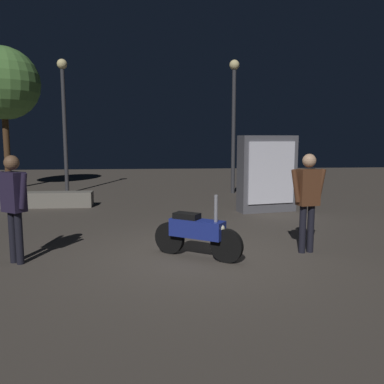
# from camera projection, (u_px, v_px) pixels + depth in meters

# --- Properties ---
(ground_plane) EXTENTS (40.00, 40.00, 0.00)m
(ground_plane) POSITION_uv_depth(u_px,v_px,m) (196.00, 257.00, 6.92)
(ground_plane) COLOR #4C443D
(motorcycle_blue_foreground) EXTENTS (1.44, 1.01, 1.11)m
(motorcycle_blue_foreground) POSITION_uv_depth(u_px,v_px,m) (197.00, 233.00, 6.81)
(motorcycle_blue_foreground) COLOR black
(motorcycle_blue_foreground) RESTS_ON ground_plane
(motorcycle_white_parked_left) EXTENTS (1.48, 0.94, 1.11)m
(motorcycle_white_parked_left) POSITION_uv_depth(u_px,v_px,m) (285.00, 186.00, 13.43)
(motorcycle_white_parked_left) COLOR black
(motorcycle_white_parked_left) RESTS_ON ground_plane
(person_rider_beside) EXTENTS (0.67, 0.30, 1.76)m
(person_rider_beside) POSITION_uv_depth(u_px,v_px,m) (308.00, 194.00, 7.05)
(person_rider_beside) COLOR black
(person_rider_beside) RESTS_ON ground_plane
(person_bystander_far) EXTENTS (0.60, 0.46, 1.76)m
(person_bystander_far) POSITION_uv_depth(u_px,v_px,m) (14.00, 199.00, 6.42)
(person_bystander_far) COLOR black
(person_bystander_far) RESTS_ON ground_plane
(streetlamp_near) EXTENTS (0.36, 0.36, 4.80)m
(streetlamp_near) POSITION_uv_depth(u_px,v_px,m) (234.00, 109.00, 14.52)
(streetlamp_near) COLOR #38383D
(streetlamp_near) RESTS_ON ground_plane
(streetlamp_far) EXTENTS (0.36, 0.36, 4.82)m
(streetlamp_far) POSITION_uv_depth(u_px,v_px,m) (64.00, 109.00, 14.45)
(streetlamp_far) COLOR #38383D
(streetlamp_far) RESTS_ON ground_plane
(tree_left_bg) EXTENTS (2.79, 2.79, 5.53)m
(tree_left_bg) POSITION_uv_depth(u_px,v_px,m) (3.00, 84.00, 15.52)
(tree_left_bg) COLOR #4C331E
(tree_left_bg) RESTS_ON ground_plane
(kiosk_billboard) EXTENTS (1.67, 0.82, 2.10)m
(kiosk_billboard) POSITION_uv_depth(u_px,v_px,m) (267.00, 174.00, 11.06)
(kiosk_billboard) COLOR #595960
(kiosk_billboard) RESTS_ON ground_plane
(planter_wall_low) EXTENTS (2.79, 0.50, 0.45)m
(planter_wall_low) POSITION_uv_depth(u_px,v_px,m) (45.00, 200.00, 11.85)
(planter_wall_low) COLOR gray
(planter_wall_low) RESTS_ON ground_plane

